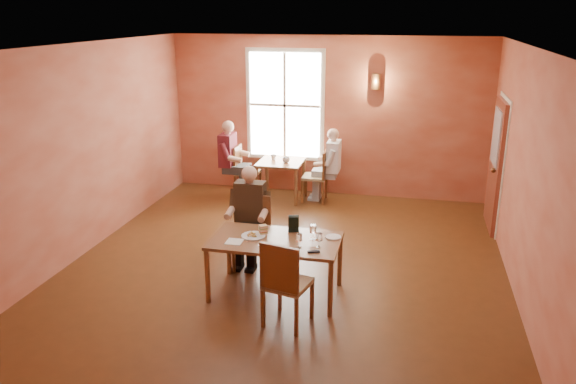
% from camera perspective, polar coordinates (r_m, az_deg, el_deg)
% --- Properties ---
extents(ground, '(6.00, 7.00, 0.01)m').
position_cam_1_polar(ground, '(7.90, -0.32, -7.70)').
color(ground, brown).
rests_on(ground, ground).
extents(wall_back, '(6.00, 0.04, 3.00)m').
position_cam_1_polar(wall_back, '(10.73, 3.94, 7.62)').
color(wall_back, brown).
rests_on(wall_back, ground).
extents(wall_front, '(6.00, 0.04, 3.00)m').
position_cam_1_polar(wall_front, '(4.26, -11.26, -9.29)').
color(wall_front, brown).
rests_on(wall_front, ground).
extents(wall_left, '(0.04, 7.00, 3.00)m').
position_cam_1_polar(wall_left, '(8.55, -20.37, 3.84)').
color(wall_left, brown).
rests_on(wall_left, ground).
extents(wall_right, '(0.04, 7.00, 3.00)m').
position_cam_1_polar(wall_right, '(7.33, 23.16, 1.27)').
color(wall_right, brown).
rests_on(wall_right, ground).
extents(ceiling, '(6.00, 7.00, 0.04)m').
position_cam_1_polar(ceiling, '(7.13, -0.37, 14.57)').
color(ceiling, white).
rests_on(ceiling, wall_back).
extents(window, '(1.36, 0.10, 1.96)m').
position_cam_1_polar(window, '(10.80, -0.32, 8.80)').
color(window, white).
rests_on(window, wall_back).
extents(door, '(0.12, 1.04, 2.10)m').
position_cam_1_polar(door, '(9.62, 20.28, 2.57)').
color(door, maroon).
rests_on(door, ground).
extents(wall_sconce, '(0.16, 0.16, 0.28)m').
position_cam_1_polar(wall_sconce, '(10.43, 8.92, 11.04)').
color(wall_sconce, brown).
rests_on(wall_sconce, wall_back).
extents(main_table, '(1.59, 0.89, 0.74)m').
position_cam_1_polar(main_table, '(7.07, -1.26, -7.61)').
color(main_table, brown).
rests_on(main_table, ground).
extents(chair_diner_main, '(0.44, 0.44, 1.00)m').
position_cam_1_polar(chair_diner_main, '(7.71, -3.71, -4.32)').
color(chair_diner_main, '#532712').
rests_on(chair_diner_main, ground).
extents(diner_main, '(0.54, 0.54, 1.35)m').
position_cam_1_polar(diner_main, '(7.62, -3.80, -3.20)').
color(diner_main, black).
rests_on(diner_main, ground).
extents(chair_empty, '(0.56, 0.56, 1.04)m').
position_cam_1_polar(chair_empty, '(6.38, -0.02, -9.10)').
color(chair_empty, '#411E0F').
rests_on(chair_empty, ground).
extents(plate_food, '(0.37, 0.37, 0.04)m').
position_cam_1_polar(plate_food, '(7.00, -3.54, -4.42)').
color(plate_food, white).
rests_on(plate_food, main_table).
extents(sandwich, '(0.12, 0.12, 0.11)m').
position_cam_1_polar(sandwich, '(7.04, -2.54, -3.95)').
color(sandwich, tan).
rests_on(sandwich, main_table).
extents(goblet_a, '(0.11, 0.11, 0.21)m').
position_cam_1_polar(goblet_a, '(6.88, 2.56, -4.05)').
color(goblet_a, white).
rests_on(goblet_a, main_table).
extents(goblet_b, '(0.09, 0.09, 0.19)m').
position_cam_1_polar(goblet_b, '(6.67, 3.18, -4.86)').
color(goblet_b, white).
rests_on(goblet_b, main_table).
extents(goblet_c, '(0.10, 0.10, 0.19)m').
position_cam_1_polar(goblet_c, '(6.65, 1.12, -4.91)').
color(goblet_c, white).
rests_on(goblet_c, main_table).
extents(menu_stand, '(0.15, 0.10, 0.22)m').
position_cam_1_polar(menu_stand, '(7.10, 0.57, -3.26)').
color(menu_stand, black).
rests_on(menu_stand, main_table).
extents(knife, '(0.20, 0.05, 0.00)m').
position_cam_1_polar(knife, '(6.74, -2.21, -5.45)').
color(knife, silver).
rests_on(knife, main_table).
extents(napkin, '(0.20, 0.20, 0.01)m').
position_cam_1_polar(napkin, '(6.87, -5.47, -5.04)').
color(napkin, white).
rests_on(napkin, main_table).
extents(side_plate, '(0.23, 0.23, 0.02)m').
position_cam_1_polar(side_plate, '(6.99, 4.61, -4.58)').
color(side_plate, silver).
rests_on(side_plate, main_table).
extents(sunglasses, '(0.15, 0.09, 0.02)m').
position_cam_1_polar(sunglasses, '(6.56, 2.61, -6.07)').
color(sunglasses, black).
rests_on(sunglasses, main_table).
extents(second_table, '(0.82, 0.82, 0.73)m').
position_cam_1_polar(second_table, '(10.63, -0.73, 1.25)').
color(second_table, brown).
rests_on(second_table, ground).
extents(chair_diner_white, '(0.43, 0.43, 0.97)m').
position_cam_1_polar(chair_diner_white, '(10.47, 2.72, 1.66)').
color(chair_diner_white, '#492D17').
rests_on(chair_diner_white, ground).
extents(diner_white, '(0.53, 0.53, 1.33)m').
position_cam_1_polar(diner_white, '(10.42, 2.90, 2.59)').
color(diner_white, silver).
rests_on(diner_white, ground).
extents(chair_diner_maroon, '(0.43, 0.43, 0.98)m').
position_cam_1_polar(chair_diner_maroon, '(10.76, -4.11, 2.12)').
color(chair_diner_maroon, '#4D2911').
rests_on(chair_diner_maroon, ground).
extents(diner_maroon, '(0.57, 0.57, 1.42)m').
position_cam_1_polar(diner_maroon, '(10.71, -4.29, 3.27)').
color(diner_maroon, maroon).
rests_on(diner_maroon, ground).
extents(cup_a, '(0.14, 0.14, 0.11)m').
position_cam_1_polar(cup_a, '(10.42, -0.19, 3.28)').
color(cup_a, white).
rests_on(cup_a, second_table).
extents(cup_b, '(0.11, 0.11, 0.10)m').
position_cam_1_polar(cup_b, '(10.63, -1.49, 3.55)').
color(cup_b, silver).
rests_on(cup_b, second_table).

